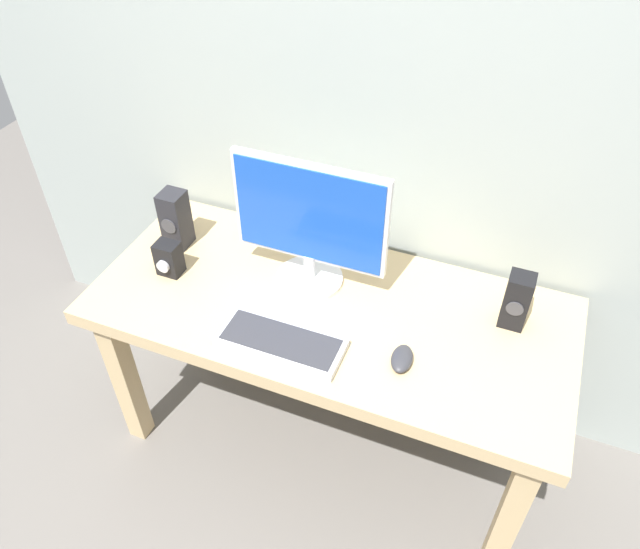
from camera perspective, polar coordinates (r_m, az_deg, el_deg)
ground_plane at (r=2.47m, az=0.69°, el=-14.66°), size 6.00×6.00×0.00m
wall_back at (r=1.81m, az=5.85°, el=23.69°), size 3.00×0.04×3.00m
desk at (r=1.98m, az=0.83°, el=-4.79°), size 1.52×0.67×0.71m
monitor at (r=1.87m, az=-0.98°, el=4.77°), size 0.50×0.22×0.44m
keyboard_primary at (r=1.79m, az=-3.68°, el=-6.37°), size 0.37×0.15×0.03m
mouse at (r=1.76m, az=7.71°, el=-7.84°), size 0.07×0.11×0.03m
speaker_right at (r=1.89m, az=17.99°, el=-2.34°), size 0.07×0.08×0.19m
speaker_left at (r=2.14m, az=-13.42°, el=5.07°), size 0.08×0.09×0.21m
audio_controller at (r=2.06m, az=-14.03°, el=1.46°), size 0.08×0.07×0.12m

